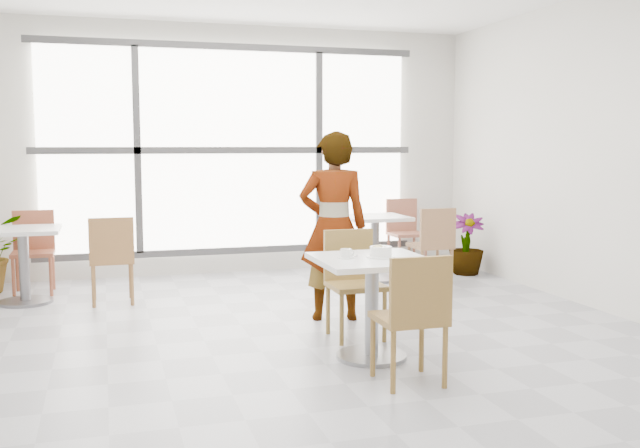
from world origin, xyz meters
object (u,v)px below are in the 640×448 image
object	(u,v)px
chair_far	(352,276)
oatmeal_bowl	(381,252)
main_table	(372,288)
coffee_cup	(346,254)
bg_chair_left_near	(112,254)
bg_chair_right_near	(433,241)
bg_table_right	(375,238)
bg_table_left	(24,255)
bg_chair_right_far	(405,228)
bg_chair_left_far	(33,246)
chair_near	(414,311)
plant_right	(466,244)
person	(333,226)

from	to	relation	value
chair_far	oatmeal_bowl	bearing A→B (deg)	-91.13
main_table	coffee_cup	xyz separation A→B (m)	(-0.19, 0.03, 0.26)
bg_chair_left_near	bg_chair_right_near	world-z (taller)	same
bg_table_right	bg_chair_left_near	world-z (taller)	bg_chair_left_near
coffee_cup	bg_table_left	size ratio (longest dim) A/B	0.21
chair_far	coffee_cup	distance (m)	0.72
bg_chair_left_near	oatmeal_bowl	bearing A→B (deg)	127.53
coffee_cup	bg_chair_right_far	size ratio (longest dim) A/B	0.18
bg_chair_left_far	bg_chair_right_near	bearing A→B (deg)	-11.20
chair_near	bg_table_right	xyz separation A→B (m)	(1.09, 3.54, -0.01)
chair_near	plant_right	distance (m)	4.24
chair_near	coffee_cup	bearing A→B (deg)	-71.92
main_table	coffee_cup	world-z (taller)	coffee_cup
plant_right	person	bearing A→B (deg)	-142.97
chair_far	person	size ratio (longest dim) A/B	0.52
main_table	oatmeal_bowl	xyz separation A→B (m)	(0.06, -0.01, 0.27)
bg_table_left	plant_right	bearing A→B (deg)	2.09
chair_near	chair_far	xyz separation A→B (m)	(0.04, 1.30, 0.00)
chair_far	bg_chair_right_far	bearing A→B (deg)	59.65
chair_near	bg_chair_left_near	bearing A→B (deg)	-59.08
plant_right	bg_chair_right_far	bearing A→B (deg)	123.65
main_table	bg_chair_left_near	size ratio (longest dim) A/B	0.92
bg_table_left	coffee_cup	bearing A→B (deg)	-47.70
chair_far	bg_table_left	size ratio (longest dim) A/B	1.16
main_table	person	bearing A→B (deg)	85.57
person	bg_chair_right_near	world-z (taller)	person
bg_table_left	bg_table_right	xyz separation A→B (m)	(3.77, 0.15, 0.00)
coffee_cup	bg_chair_right_far	world-z (taller)	bg_chair_right_far
plant_right	bg_table_left	bearing A→B (deg)	-177.91
main_table	oatmeal_bowl	size ratio (longest dim) A/B	3.81
oatmeal_bowl	bg_chair_left_far	world-z (taller)	bg_chair_left_far
plant_right	bg_chair_right_near	bearing A→B (deg)	-144.40
coffee_cup	person	distance (m)	1.22
oatmeal_bowl	bg_chair_right_near	size ratio (longest dim) A/B	0.24
main_table	bg_chair_right_far	bearing A→B (deg)	63.30
coffee_cup	person	world-z (taller)	person
chair_near	bg_table_right	size ratio (longest dim) A/B	1.16
bg_chair_left_far	bg_table_left	bearing A→B (deg)	-94.70
main_table	bg_table_left	bearing A→B (deg)	134.06
bg_chair_left_near	plant_right	bearing A→B (deg)	-173.21
oatmeal_bowl	coffee_cup	size ratio (longest dim) A/B	1.32
oatmeal_bowl	plant_right	xyz separation A→B (m)	(2.27, 2.92, -0.43)
person	bg_chair_left_far	world-z (taller)	person
bg_table_left	plant_right	size ratio (longest dim) A/B	1.02
coffee_cup	plant_right	size ratio (longest dim) A/B	0.22
oatmeal_bowl	bg_table_right	size ratio (longest dim) A/B	0.28
chair_far	coffee_cup	world-z (taller)	chair_far
coffee_cup	person	size ratio (longest dim) A/B	0.09
coffee_cup	plant_right	bearing A→B (deg)	48.79
chair_near	bg_chair_left_far	world-z (taller)	same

